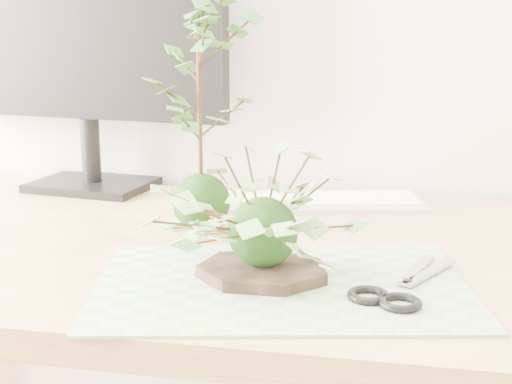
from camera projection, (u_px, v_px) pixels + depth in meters
desk at (245, 298)px, 1.08m from camera, size 1.60×0.70×0.74m
cutting_mat at (282, 284)px, 0.89m from camera, size 0.51×0.39×0.00m
stone_dish at (263, 271)px, 0.90m from camera, size 0.18×0.18×0.01m
ivy_kokedama at (263, 200)px, 0.88m from camera, size 0.29×0.29×0.18m
maple_kokedama at (199, 58)px, 1.06m from camera, size 0.21×0.21×0.38m
keyboard at (301, 202)px, 1.27m from camera, size 0.46×0.22×0.02m
monitor at (87, 40)px, 1.35m from camera, size 0.56×0.19×0.50m
scissors at (404, 294)px, 0.84m from camera, size 0.11×0.21×0.01m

